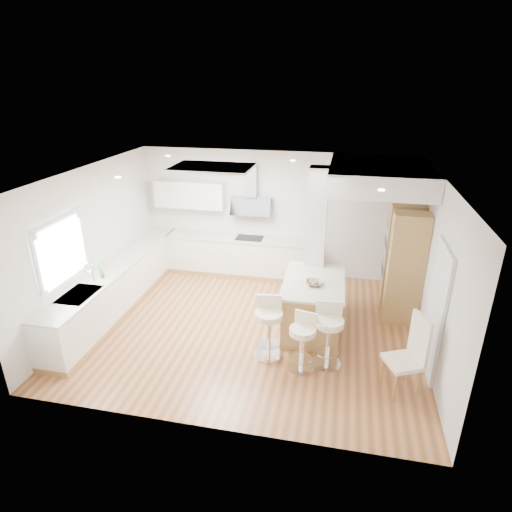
% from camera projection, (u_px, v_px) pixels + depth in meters
% --- Properties ---
extents(ground, '(6.00, 6.00, 0.00)m').
position_uv_depth(ground, '(250.00, 327.00, 7.85)').
color(ground, '#AA6D3F').
rests_on(ground, ground).
extents(ceiling, '(6.00, 5.00, 0.02)m').
position_uv_depth(ceiling, '(250.00, 327.00, 7.85)').
color(ceiling, white).
rests_on(ceiling, ground).
extents(wall_back, '(6.00, 0.04, 2.80)m').
position_uv_depth(wall_back, '(274.00, 214.00, 9.57)').
color(wall_back, silver).
rests_on(wall_back, ground).
extents(wall_left, '(0.04, 5.00, 2.80)m').
position_uv_depth(wall_left, '(91.00, 244.00, 7.88)').
color(wall_left, silver).
rests_on(wall_left, ground).
extents(wall_right, '(0.04, 5.00, 2.80)m').
position_uv_depth(wall_right, '(435.00, 272.00, 6.74)').
color(wall_right, silver).
rests_on(wall_right, ground).
extents(skylight, '(4.10, 2.10, 0.06)m').
position_uv_depth(skylight, '(213.00, 168.00, 7.47)').
color(skylight, silver).
rests_on(skylight, ground).
extents(window_left, '(0.06, 1.28, 1.07)m').
position_uv_depth(window_left, '(60.00, 246.00, 6.95)').
color(window_left, silver).
rests_on(window_left, ground).
extents(doorway_right, '(0.05, 1.00, 2.10)m').
position_uv_depth(doorway_right, '(436.00, 313.00, 6.36)').
color(doorway_right, '#433B34').
rests_on(doorway_right, ground).
extents(counter_left, '(0.63, 4.50, 1.35)m').
position_uv_depth(counter_left, '(119.00, 285.00, 8.40)').
color(counter_left, '#AD864A').
rests_on(counter_left, ground).
extents(counter_back, '(3.62, 0.63, 2.50)m').
position_uv_depth(counter_back, '(232.00, 245.00, 9.76)').
color(counter_back, '#AD864A').
rests_on(counter_back, ground).
extents(pillar, '(0.35, 0.35, 2.80)m').
position_uv_depth(pillar, '(316.00, 242.00, 7.97)').
color(pillar, silver).
rests_on(pillar, ground).
extents(soffit, '(1.78, 2.20, 0.40)m').
position_uv_depth(soffit, '(380.00, 175.00, 7.71)').
color(soffit, white).
rests_on(soffit, ground).
extents(oven_column, '(0.63, 1.21, 2.10)m').
position_uv_depth(oven_column, '(403.00, 260.00, 8.05)').
color(oven_column, '#AD864A').
rests_on(oven_column, ground).
extents(peninsula, '(1.08, 1.60, 1.04)m').
position_uv_depth(peninsula, '(313.00, 305.00, 7.62)').
color(peninsula, '#AD864A').
rests_on(peninsula, ground).
extents(bar_stool_a, '(0.52, 0.52, 1.04)m').
position_uv_depth(bar_stool_a, '(269.00, 324.00, 6.84)').
color(bar_stool_a, white).
rests_on(bar_stool_a, ground).
extents(bar_stool_b, '(0.51, 0.51, 0.95)m').
position_uv_depth(bar_stool_b, '(303.00, 340.00, 6.53)').
color(bar_stool_b, white).
rests_on(bar_stool_b, ground).
extents(bar_stool_c, '(0.52, 0.52, 1.05)m').
position_uv_depth(bar_stool_c, '(328.00, 332.00, 6.62)').
color(bar_stool_c, white).
rests_on(bar_stool_c, ground).
extents(dining_chair, '(0.62, 0.62, 1.21)m').
position_uv_depth(dining_chair, '(411.00, 352.00, 6.05)').
color(dining_chair, beige).
rests_on(dining_chair, ground).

